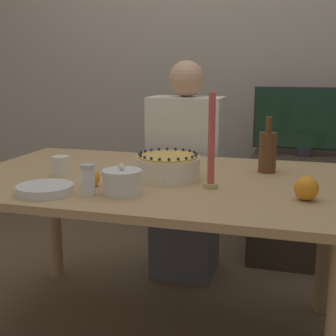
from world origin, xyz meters
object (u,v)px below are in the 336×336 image
at_px(sugar_bowl, 122,182).
at_px(person_man_blue_shirt, 186,185).
at_px(sugar_shaker, 88,180).
at_px(candle, 211,149).
at_px(bottle, 268,151).
at_px(cake, 168,167).
at_px(tv_monitor, 306,120).

bearing_deg(sugar_bowl, person_man_blue_shirt, 90.53).
xyz_separation_m(sugar_shaker, candle, (0.39, 0.22, 0.09)).
relative_size(sugar_shaker, bottle, 0.47).
distance_m(bottle, person_man_blue_shirt, 0.74).
distance_m(cake, bottle, 0.44).
bearing_deg(person_man_blue_shirt, candle, 110.15).
bearing_deg(bottle, sugar_shaker, -136.36).
height_order(sugar_bowl, person_man_blue_shirt, person_man_blue_shirt).
distance_m(cake, candle, 0.24).
height_order(sugar_shaker, candle, candle).
distance_m(candle, person_man_blue_shirt, 0.93).
bearing_deg(sugar_bowl, cake, 70.61).
distance_m(sugar_shaker, person_man_blue_shirt, 1.07).
height_order(sugar_bowl, candle, candle).
bearing_deg(sugar_bowl, bottle, 46.79).
distance_m(sugar_bowl, candle, 0.35).
bearing_deg(candle, person_man_blue_shirt, 110.15).
bearing_deg(candle, tv_monitor, 74.43).
xyz_separation_m(cake, sugar_bowl, (-0.09, -0.27, -0.00)).
relative_size(sugar_bowl, candle, 0.40).
xyz_separation_m(sugar_shaker, person_man_blue_shirt, (0.10, 1.03, -0.26)).
bearing_deg(cake, bottle, 31.87).
distance_m(sugar_bowl, tv_monitor, 1.52).
relative_size(sugar_bowl, tv_monitor, 0.23).
bearing_deg(person_man_blue_shirt, sugar_bowl, 90.53).
bearing_deg(tv_monitor, person_man_blue_shirt, -147.52).
height_order(sugar_bowl, bottle, bottle).
xyz_separation_m(cake, candle, (0.19, -0.09, 0.10)).
height_order(cake, candle, candle).
relative_size(candle, person_man_blue_shirt, 0.29).
bearing_deg(cake, candle, -25.99).
bearing_deg(bottle, candle, -118.98).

